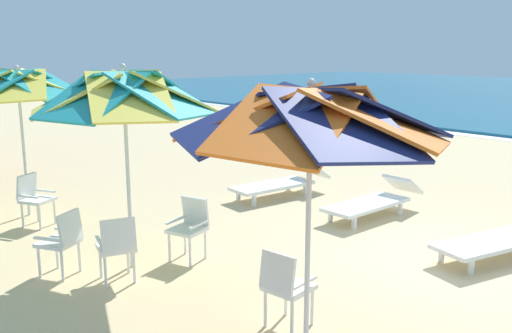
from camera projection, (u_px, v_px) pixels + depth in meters
ground_plane at (435, 268)px, 7.52m from camera, size 80.00×80.00×0.00m
beach_umbrella_0 at (310, 117)px, 4.92m from camera, size 2.51×2.51×2.64m
plastic_chair_0 at (285, 284)px, 5.80m from camera, size 0.49×0.52×0.87m
beach_umbrella_1 at (124, 94)px, 7.09m from camera, size 2.43×2.43×2.71m
plastic_chair_1 at (62, 239)px, 7.18m from camera, size 0.62×0.60×0.87m
plastic_chair_2 at (117, 245)px, 6.96m from camera, size 0.57×0.55×0.87m
plastic_chair_3 at (190, 225)px, 7.76m from camera, size 0.55×0.58×0.87m
beach_umbrella_2 at (18, 85)px, 9.44m from camera, size 2.39×2.39×2.62m
plastic_chair_4 at (34, 196)px, 9.23m from camera, size 0.61×0.60×0.87m
sun_lounger_1 at (500, 238)px, 7.84m from camera, size 1.13×2.23×0.62m
sun_lounger_2 at (374, 200)px, 9.79m from camera, size 0.66×2.15×0.62m
sun_lounger_3 at (281, 182)px, 11.10m from camera, size 0.81×2.19×0.62m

